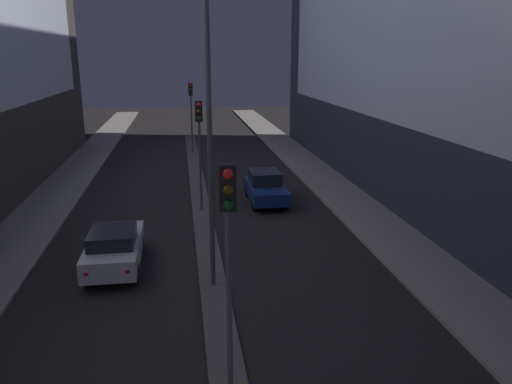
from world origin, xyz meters
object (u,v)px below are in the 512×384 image
traffic_light_near (228,233)px  street_lamp (208,62)px  traffic_light_far (191,102)px  car_left_lane (114,248)px  car_right_lane (265,187)px  traffic_light_mid (199,132)px

traffic_light_near → street_lamp: (0.00, 5.40, 3.12)m
traffic_light_near → traffic_light_far: size_ratio=1.00×
car_left_lane → traffic_light_near: bearing=-66.3°
street_lamp → car_right_lane: 11.43m
street_lamp → car_left_lane: bearing=148.6°
traffic_light_near → car_left_lane: (-3.23, 7.37, -3.03)m
traffic_light_mid → traffic_light_far: (0.00, 14.53, 0.00)m
street_lamp → traffic_light_near: bearing=-90.0°
traffic_light_near → traffic_light_mid: size_ratio=1.00×
traffic_light_mid → car_right_lane: (3.23, 1.23, -3.02)m
traffic_light_far → car_left_lane: size_ratio=1.25×
traffic_light_far → car_right_lane: bearing=-76.4°
traffic_light_far → street_lamp: bearing=-90.0°
street_lamp → car_left_lane: street_lamp is taller
street_lamp → traffic_light_mid: bearing=90.0°
traffic_light_far → street_lamp: (0.00, -22.39, 3.12)m
traffic_light_mid → traffic_light_far: 14.53m
street_lamp → car_right_lane: (3.23, 9.08, -6.14)m
traffic_light_near → car_right_lane: bearing=77.4°
traffic_light_near → traffic_light_mid: 13.25m
traffic_light_far → car_right_lane: size_ratio=1.25×
traffic_light_near → traffic_light_far: same height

